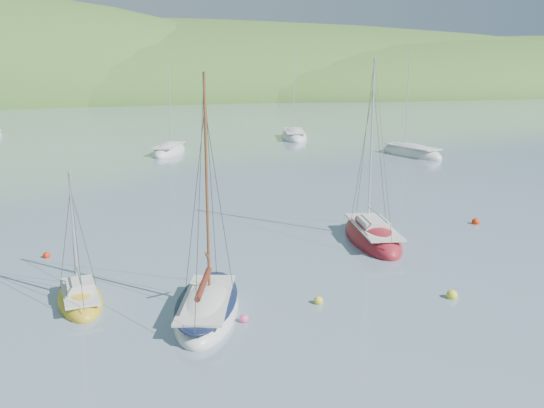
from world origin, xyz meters
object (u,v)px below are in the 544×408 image
object	(u,v)px
daysailer_white	(207,308)
distant_sloop_d	(411,154)
sloop_red	(372,237)
sailboat_yellow	(80,299)
distant_sloop_a	(169,152)
distant_sloop_b	(294,137)

from	to	relation	value
daysailer_white	distant_sloop_d	distance (m)	45.36
sloop_red	distant_sloop_d	size ratio (longest dim) A/B	0.92
sloop_red	sailboat_yellow	distance (m)	16.64
distant_sloop_d	distant_sloop_a	bearing A→B (deg)	145.27
daysailer_white	distant_sloop_a	xyz separation A→B (m)	(3.76, 43.93, -0.04)
distant_sloop_b	daysailer_white	bearing A→B (deg)	-98.52
sailboat_yellow	distant_sloop_b	world-z (taller)	distant_sloop_b
sloop_red	distant_sloop_b	xyz separation A→B (m)	(10.06, 44.63, -0.00)
distant_sloop_a	sloop_red	bearing A→B (deg)	-54.73
sloop_red	distant_sloop_d	bearing A→B (deg)	66.78
daysailer_white	distant_sloop_a	world-z (taller)	distant_sloop_a
sailboat_yellow	daysailer_white	bearing A→B (deg)	-33.77
sailboat_yellow	distant_sloop_b	xyz separation A→B (m)	(25.99, 49.41, 0.05)
distant_sloop_d	distant_sloop_b	bearing A→B (deg)	99.20
distant_sloop_a	distant_sloop_b	bearing A→B (deg)	49.50
distant_sloop_b	distant_sloop_d	size ratio (longest dim) A/B	1.08
distant_sloop_a	distant_sloop_b	world-z (taller)	distant_sloop_b
sloop_red	distant_sloop_b	world-z (taller)	distant_sloop_b
sloop_red	distant_sloop_a	xyz separation A→B (m)	(-7.16, 36.48, -0.03)
daysailer_white	sailboat_yellow	world-z (taller)	daysailer_white
sailboat_yellow	distant_sloop_a	distance (m)	42.18
daysailer_white	distant_sloop_b	bearing A→B (deg)	86.09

